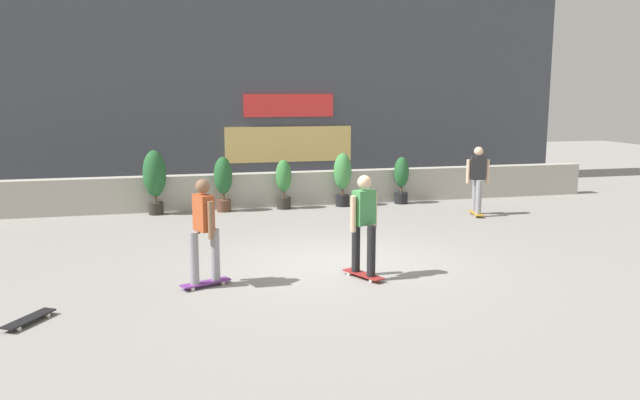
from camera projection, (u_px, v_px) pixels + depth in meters
The scene contains 12 objects.
ground_plane at pixel (340, 264), 11.17m from camera, with size 48.00×48.00×0.00m, color gray.
planter_wall at pixel (279, 189), 16.84m from camera, with size 18.00×0.40×0.90m, color #B2ADA3.
building_backdrop at pixel (256, 84), 20.19m from camera, with size 20.00×2.08×6.50m.
potted_plant_0 at pixel (155, 177), 15.56m from camera, with size 0.56×0.56×1.60m.
potted_plant_1 at pixel (223, 180), 15.98m from camera, with size 0.46×0.46×1.39m.
potted_plant_2 at pixel (284, 182), 16.37m from camera, with size 0.41×0.41×1.29m.
potted_plant_3 at pixel (343, 176), 16.73m from camera, with size 0.47×0.47×1.42m.
potted_plant_4 at pixel (401, 178), 17.15m from camera, with size 0.40×0.40×1.28m.
skater_by_wall_left at pixel (478, 178), 15.43m from camera, with size 0.55×0.82×1.70m.
skater_mid_plaza at pixel (204, 228), 9.71m from camera, with size 0.81×0.52×1.70m.
skater_far_left at pixel (364, 222), 10.16m from camera, with size 0.53×0.81×1.70m.
skateboard_near_camera at pixel (29, 319), 8.29m from camera, with size 0.59×0.78×0.08m.
Camera 1 is at (-2.97, -10.41, 2.99)m, focal length 35.48 mm.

